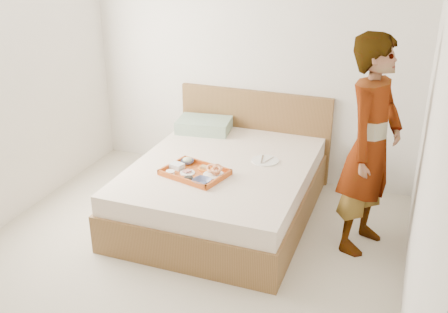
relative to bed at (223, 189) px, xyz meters
name	(u,v)px	position (x,y,z in m)	size (l,w,h in m)	color
ground	(171,271)	(-0.07, -1.00, -0.27)	(3.50, 4.00, 0.01)	#BBB09E
wall_back	(251,57)	(-0.07, 1.00, 1.04)	(3.50, 0.01, 2.60)	silver
wall_right	(429,153)	(1.68, -1.00, 1.04)	(0.01, 4.00, 2.60)	silver
bed	(223,189)	(0.00, 0.00, 0.00)	(1.65, 2.00, 0.53)	brown
headboard	(254,133)	(0.00, 0.97, 0.21)	(1.65, 0.06, 0.95)	brown
pillow	(204,125)	(-0.48, 0.71, 0.33)	(0.55, 0.37, 0.13)	#89AD90
tray	(195,172)	(-0.15, -0.31, 0.29)	(0.53, 0.39, 0.05)	#C05116
prawn_plate	(214,175)	(0.02, -0.29, 0.29)	(0.18, 0.18, 0.01)	white
navy_bowl_big	(202,181)	(-0.01, -0.47, 0.30)	(0.15, 0.15, 0.04)	navy
sauce_dish	(189,179)	(-0.14, -0.45, 0.29)	(0.08, 0.08, 0.03)	black
meat_plate	(187,173)	(-0.21, -0.33, 0.28)	(0.13, 0.13, 0.01)	white
bread_plate	(205,168)	(-0.10, -0.19, 0.28)	(0.13, 0.13, 0.01)	orange
salad_bowl	(187,162)	(-0.29, -0.14, 0.30)	(0.12, 0.12, 0.04)	navy
plastic_tub	(177,166)	(-0.33, -0.27, 0.30)	(0.11, 0.09, 0.05)	silver
cheese_round	(170,172)	(-0.34, -0.39, 0.29)	(0.08, 0.08, 0.03)	white
dinner_plate	(265,161)	(0.35, 0.19, 0.27)	(0.25, 0.25, 0.01)	white
person	(371,146)	(1.29, -0.06, 0.65)	(0.66, 0.44, 1.82)	silver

